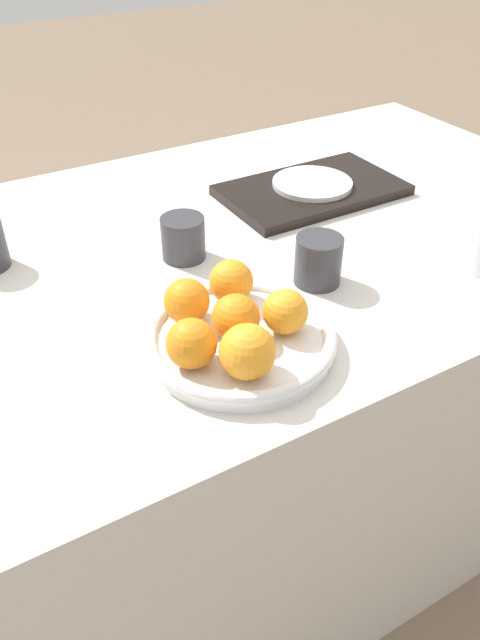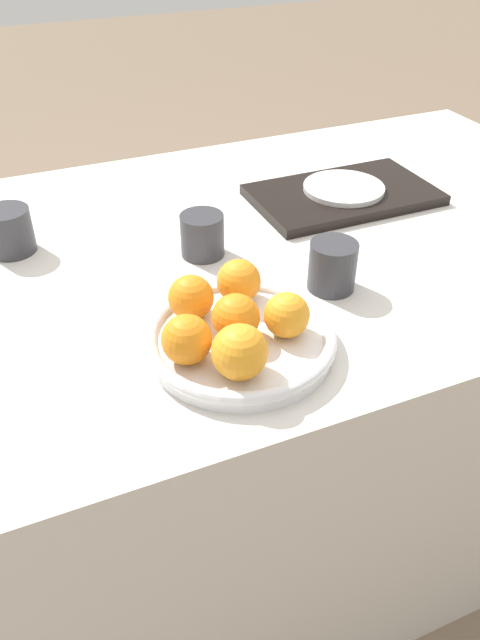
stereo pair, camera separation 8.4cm
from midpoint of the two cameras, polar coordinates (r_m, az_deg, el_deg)
name	(u,v)px [view 2 (the right image)]	position (r m, az deg, el deg)	size (l,w,h in m)	color
ground_plane	(251,497)	(1.62, 2.58, -15.90)	(12.00, 12.00, 0.00)	#7A6651
table	(253,389)	(1.35, 3.00, -6.35)	(1.58, 0.92, 0.73)	silver
fruit_platter	(240,340)	(0.86, 2.79, -1.91)	(0.27, 0.27, 0.03)	silver
orange_0	(236,317)	(0.84, 2.47, 0.13)	(0.07, 0.07, 0.07)	orange
orange_1	(239,281)	(0.91, 2.53, 3.48)	(0.07, 0.07, 0.07)	orange
orange_2	(187,340)	(0.80, -1.91, -1.92)	(0.07, 0.07, 0.07)	orange
orange_3	(287,315)	(0.85, 7.12, 0.35)	(0.06, 0.06, 0.06)	orange
orange_4	(191,298)	(0.88, -1.79, 1.97)	(0.07, 0.07, 0.07)	orange
orange_5	(240,352)	(0.78, 3.08, -3.06)	(0.07, 0.07, 0.07)	orange
serving_tray	(343,195)	(1.30, 11.28, 11.11)	(0.36, 0.21, 0.02)	black
side_plate	(344,188)	(1.29, 11.36, 11.71)	(0.16, 0.16, 0.01)	silver
cup_0	(332,266)	(0.99, 10.87, 4.79)	(0.08, 0.08, 0.08)	#333338
cup_1	(202,235)	(1.07, -1.21, 7.70)	(0.07, 0.07, 0.07)	#333338
cup_2	(9,231)	(1.13, -18.40, 7.67)	(0.08, 0.08, 0.08)	#333338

